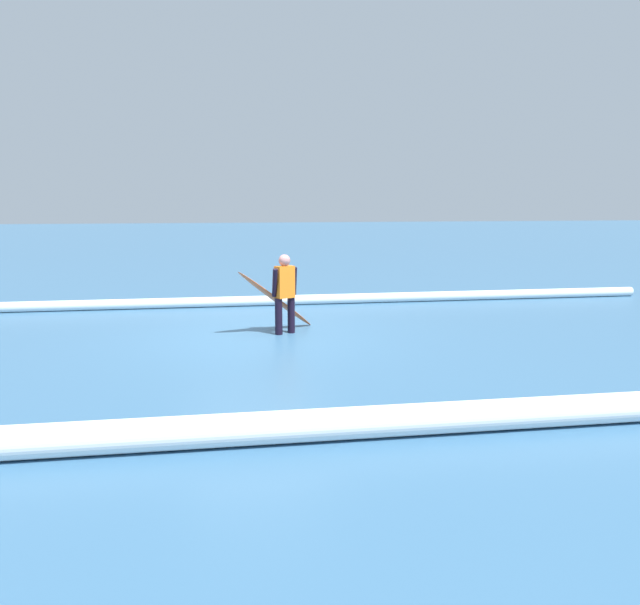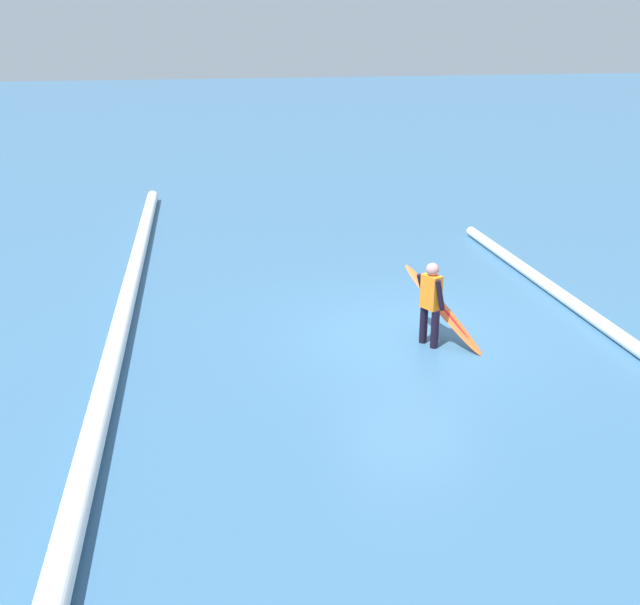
{
  "view_description": "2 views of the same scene",
  "coord_description": "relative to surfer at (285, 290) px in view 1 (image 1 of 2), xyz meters",
  "views": [
    {
      "loc": [
        1.41,
        11.01,
        2.38
      ],
      "look_at": [
        -0.81,
        1.57,
        0.85
      ],
      "focal_mm": 34.21,
      "sensor_mm": 36.0,
      "label": 1
    },
    {
      "loc": [
        -11.35,
        4.4,
        5.13
      ],
      "look_at": [
        0.04,
        1.69,
        0.74
      ],
      "focal_mm": 40.51,
      "sensor_mm": 36.0,
      "label": 2
    }
  ],
  "objects": [
    {
      "name": "wave_crest_foreground",
      "position": [
        -1.66,
        -3.25,
        -0.72
      ],
      "size": [
        16.49,
        1.31,
        0.24
      ],
      "primitive_type": "cylinder",
      "rotation": [
        0.0,
        1.57,
        -0.07
      ],
      "color": "silver",
      "rests_on": "ground_plane"
    },
    {
      "name": "ground_plane",
      "position": [
        0.53,
        0.12,
        -0.84
      ],
      "size": [
        157.13,
        157.13,
        0.0
      ],
      "primitive_type": "plane",
      "color": "#356084"
    },
    {
      "name": "surfer",
      "position": [
        0.0,
        0.0,
        0.0
      ],
      "size": [
        0.49,
        0.38,
        1.5
      ],
      "rotation": [
        0.0,
        0.0,
        3.54
      ],
      "color": "black",
      "rests_on": "ground_plane"
    },
    {
      "name": "wave_crest_midground",
      "position": [
        2.18,
        5.21,
        -0.67
      ],
      "size": [
        21.49,
        1.84,
        0.33
      ],
      "primitive_type": "cylinder",
      "rotation": [
        0.0,
        1.57,
        -0.07
      ],
      "color": "white",
      "rests_on": "ground_plane"
    },
    {
      "name": "surfboard",
      "position": [
        0.12,
        -0.28,
        -0.23
      ],
      "size": [
        1.69,
        1.14,
        1.25
      ],
      "color": "#E55926",
      "rests_on": "ground_plane"
    }
  ]
}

